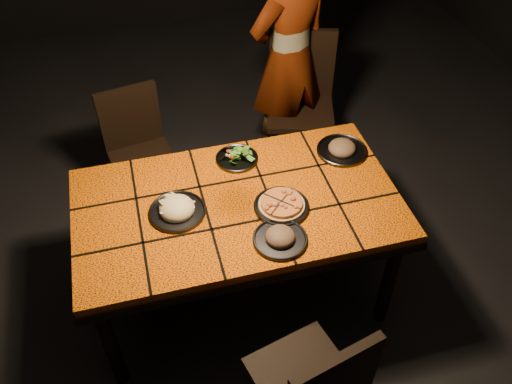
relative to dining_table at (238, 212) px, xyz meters
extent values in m
cube|color=black|center=(0.00, 0.00, -0.69)|extent=(6.00, 7.00, 0.04)
cube|color=#FF6B08|center=(0.00, 0.00, 0.05)|extent=(1.60, 0.90, 0.05)
cube|color=black|center=(0.00, 0.00, 0.01)|extent=(1.62, 0.92, 0.04)
cylinder|color=black|center=(-0.72, -0.37, -0.34)|extent=(0.07, 0.07, 0.66)
cylinder|color=black|center=(0.72, -0.37, -0.34)|extent=(0.07, 0.07, 0.66)
cylinder|color=black|center=(-0.72, 0.37, -0.34)|extent=(0.07, 0.07, 0.66)
cylinder|color=black|center=(0.72, 0.37, -0.34)|extent=(0.07, 0.07, 0.66)
cube|color=black|center=(0.09, -0.81, -0.24)|extent=(0.49, 0.49, 0.04)
cylinder|color=black|center=(0.21, -0.62, -0.47)|extent=(0.03, 0.03, 0.41)
cube|color=black|center=(-0.42, 0.84, -0.26)|extent=(0.44, 0.44, 0.04)
cube|color=black|center=(-0.45, 1.01, -0.04)|extent=(0.38, 0.11, 0.42)
cylinder|color=black|center=(-0.54, 0.66, -0.48)|extent=(0.03, 0.03, 0.39)
cylinder|color=black|center=(-0.24, 0.72, -0.48)|extent=(0.03, 0.03, 0.39)
cylinder|color=black|center=(-0.60, 0.97, -0.48)|extent=(0.03, 0.03, 0.39)
cylinder|color=black|center=(-0.29, 1.02, -0.48)|extent=(0.03, 0.03, 0.39)
cube|color=black|center=(0.67, 0.99, -0.20)|extent=(0.55, 0.55, 0.04)
cube|color=black|center=(0.73, 1.18, 0.06)|extent=(0.43, 0.17, 0.48)
cylinder|color=black|center=(0.45, 0.87, -0.45)|extent=(0.04, 0.04, 0.45)
cylinder|color=black|center=(0.79, 0.77, -0.45)|extent=(0.04, 0.04, 0.45)
cylinder|color=black|center=(0.56, 1.22, -0.45)|extent=(0.04, 0.04, 0.45)
cylinder|color=black|center=(0.90, 1.11, -0.45)|extent=(0.04, 0.04, 0.45)
imported|color=brown|center=(0.62, 1.12, 0.15)|extent=(0.70, 0.57, 1.64)
cylinder|color=#3C3C41|center=(0.20, -0.10, 0.08)|extent=(0.27, 0.27, 0.01)
torus|color=#3C3C41|center=(0.20, -0.10, 0.09)|extent=(0.27, 0.27, 0.01)
cylinder|color=tan|center=(0.20, -0.10, 0.10)|extent=(0.32, 0.32, 0.01)
cylinder|color=orange|center=(0.20, -0.10, 0.11)|extent=(0.29, 0.29, 0.02)
cylinder|color=#3C3C41|center=(-0.30, 0.00, 0.08)|extent=(0.27, 0.27, 0.01)
torus|color=#3C3C41|center=(-0.30, 0.00, 0.09)|extent=(0.28, 0.28, 0.01)
ellipsoid|color=#FAE2A5|center=(-0.30, 0.00, 0.11)|extent=(0.16, 0.16, 0.09)
cylinder|color=#3C3C41|center=(0.07, 0.31, 0.08)|extent=(0.23, 0.23, 0.01)
torus|color=#3C3C41|center=(0.07, 0.31, 0.09)|extent=(0.23, 0.23, 0.01)
cylinder|color=#3C3C41|center=(0.13, -0.30, 0.08)|extent=(0.25, 0.25, 0.01)
torus|color=#3C3C41|center=(0.13, -0.30, 0.09)|extent=(0.25, 0.25, 0.01)
ellipsoid|color=brown|center=(0.13, -0.30, 0.11)|extent=(0.15, 0.15, 0.08)
cylinder|color=#3C3C41|center=(0.64, 0.23, 0.08)|extent=(0.27, 0.27, 0.01)
torus|color=#3C3C41|center=(0.64, 0.23, 0.09)|extent=(0.27, 0.27, 0.01)
ellipsoid|color=brown|center=(0.64, 0.23, 0.11)|extent=(0.16, 0.16, 0.09)
camera|label=1|loc=(-0.40, -1.85, 1.97)|focal=38.00mm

